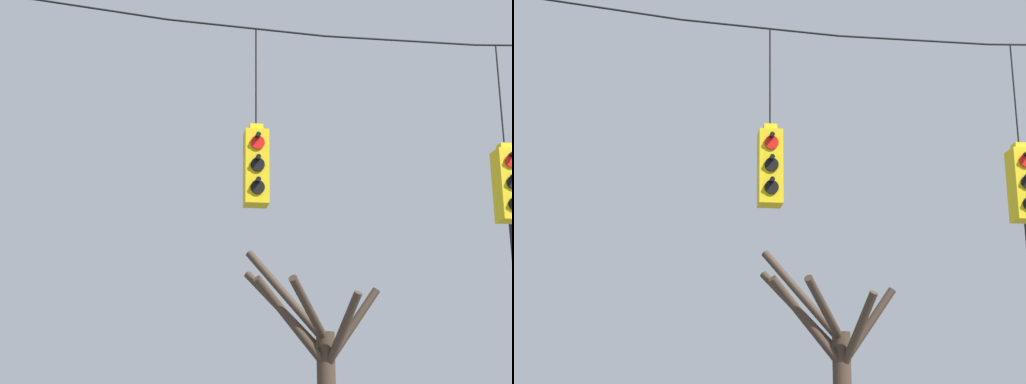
{
  "view_description": "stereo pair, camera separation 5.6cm",
  "coord_description": "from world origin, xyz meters",
  "views": [
    {
      "loc": [
        -3.61,
        -10.38,
        1.81
      ],
      "look_at": [
        -2.25,
        0.25,
        4.7
      ],
      "focal_mm": 55.0,
      "sensor_mm": 36.0,
      "label": 1
    },
    {
      "loc": [
        -3.56,
        -10.39,
        1.81
      ],
      "look_at": [
        -2.25,
        0.25,
        4.7
      ],
      "focal_mm": 55.0,
      "sensor_mm": 36.0,
      "label": 2
    }
  ],
  "objects": [
    {
      "name": "bare_tree",
      "position": [
        0.19,
        7.98,
        2.71
      ],
      "size": [
        3.24,
        2.98,
        5.54
      ],
      "color": "#423326",
      "rests_on": "ground_plane"
    },
    {
      "name": "traffic_light_over_intersection",
      "position": [
        1.53,
        0.25,
        4.96
      ],
      "size": [
        0.34,
        0.58,
        2.82
      ],
      "color": "yellow"
    },
    {
      "name": "traffic_light_near_left_pole",
      "position": [
        -2.25,
        0.25,
        5.08
      ],
      "size": [
        0.34,
        0.58,
        2.72
      ],
      "color": "yellow"
    },
    {
      "name": "span_wire",
      "position": [
        -0.0,
        0.25,
        7.43
      ],
      "size": [
        16.66,
        0.03,
        0.75
      ],
      "color": "black"
    }
  ]
}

